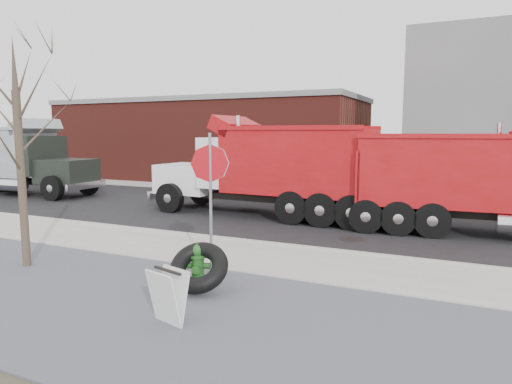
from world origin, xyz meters
The scene contains 15 objects.
ground centered at (0.00, 0.00, 0.00)m, with size 120.00×120.00×0.00m, color #383328.
gravel_verge centered at (0.00, -3.50, 0.01)m, with size 60.00×5.00×0.03m, color slate.
sidewalk centered at (0.00, 0.25, 0.03)m, with size 60.00×2.50×0.06m, color #9E9B93.
curb centered at (0.00, 1.55, 0.06)m, with size 60.00×0.15×0.11m, color #9E9B93.
road centered at (0.00, 6.30, 0.01)m, with size 60.00×9.40×0.02m, color black.
far_sidewalk centered at (0.00, 12.00, 0.03)m, with size 60.00×2.00×0.06m, color #9E9B93.
building_brick centered at (-10.00, 17.00, 2.65)m, with size 20.20×8.20×5.30m.
bare_tree centered at (-3.20, -2.60, 3.30)m, with size 3.20×3.20×5.20m.
fire_hydrant centered at (1.17, -2.18, 0.41)m, with size 0.51×0.50×0.90m.
truck_tire centered at (1.33, -2.39, 0.50)m, with size 1.37×1.33×0.97m.
stop_sign centered at (0.85, -1.10, 2.07)m, with size 0.65×0.57×3.07m.
sandwich_board centered at (1.69, -3.88, 0.48)m, with size 0.73×0.57×0.90m.
dump_truck_red_a centered at (6.22, 5.48, 1.71)m, with size 8.38×2.88×3.36m.
dump_truck_red_b centered at (-0.64, 5.67, 1.86)m, with size 8.70×2.78×3.65m.
dump_truck_grey centered at (-14.63, 5.94, 1.88)m, with size 8.23×2.86×3.69m.
Camera 1 is at (5.92, -9.64, 3.07)m, focal length 32.00 mm.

